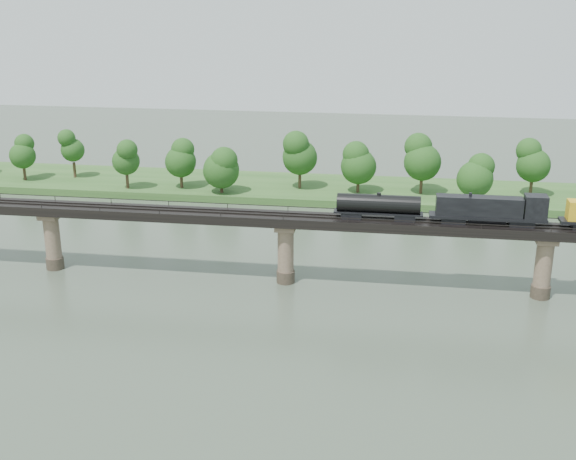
# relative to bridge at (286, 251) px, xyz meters

# --- Properties ---
(ground) EXTENTS (400.00, 400.00, 0.00)m
(ground) POSITION_rel_bridge_xyz_m (0.00, -30.00, -5.46)
(ground) COLOR #364334
(ground) RESTS_ON ground
(far_bank) EXTENTS (300.00, 24.00, 1.60)m
(far_bank) POSITION_rel_bridge_xyz_m (0.00, 55.00, -4.66)
(far_bank) COLOR #2C5321
(far_bank) RESTS_ON ground
(bridge) EXTENTS (236.00, 30.00, 11.50)m
(bridge) POSITION_rel_bridge_xyz_m (0.00, 0.00, 0.00)
(bridge) COLOR #473A2D
(bridge) RESTS_ON ground
(bridge_superstructure) EXTENTS (220.00, 4.90, 0.75)m
(bridge_superstructure) POSITION_rel_bridge_xyz_m (0.00, 0.00, 6.33)
(bridge_superstructure) COLOR black
(bridge_superstructure) RESTS_ON bridge
(far_treeline) EXTENTS (289.06, 17.54, 13.60)m
(far_treeline) POSITION_rel_bridge_xyz_m (-8.21, 50.52, 3.37)
(far_treeline) COLOR #382619
(far_treeline) RESTS_ON far_bank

